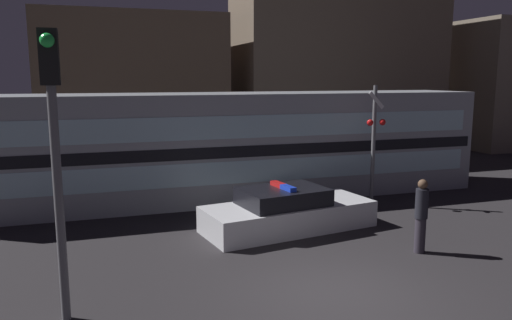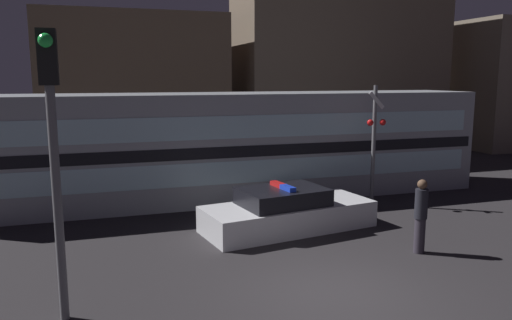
{
  "view_description": "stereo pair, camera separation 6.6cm",
  "coord_description": "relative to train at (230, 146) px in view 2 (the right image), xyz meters",
  "views": [
    {
      "loc": [
        -4.27,
        -8.32,
        4.21
      ],
      "look_at": [
        0.47,
        6.26,
        1.64
      ],
      "focal_mm": 35.0,
      "sensor_mm": 36.0,
      "label": 1
    },
    {
      "loc": [
        -4.21,
        -8.34,
        4.21
      ],
      "look_at": [
        0.47,
        6.26,
        1.64
      ],
      "focal_mm": 35.0,
      "sensor_mm": 36.0,
      "label": 2
    }
  ],
  "objects": [
    {
      "name": "police_car",
      "position": [
        0.53,
        -4.14,
        -1.34
      ],
      "size": [
        5.01,
        2.59,
        1.3
      ],
      "rotation": [
        0.0,
        0.0,
        0.16
      ],
      "color": "silver",
      "rests_on": "ground_plane"
    },
    {
      "name": "building_center",
      "position": [
        8.46,
        8.53,
        2.99
      ],
      "size": [
        11.18,
        4.6,
        9.64
      ],
      "color": "brown",
      "rests_on": "ground_plane"
    },
    {
      "name": "train",
      "position": [
        0.0,
        0.0,
        0.0
      ],
      "size": [
        18.05,
        2.92,
        3.65
      ],
      "color": "#999EA5",
      "rests_on": "ground_plane"
    },
    {
      "name": "pedestrian",
      "position": [
        2.89,
        -6.87,
        -0.9
      ],
      "size": [
        0.3,
        0.3,
        1.81
      ],
      "color": "#2D2833",
      "rests_on": "ground_plane"
    },
    {
      "name": "crossing_signal_near",
      "position": [
        4.19,
        -2.5,
        0.35
      ],
      "size": [
        0.66,
        0.3,
        3.94
      ],
      "color": "slate",
      "rests_on": "ground_plane"
    },
    {
      "name": "traffic_light_corner",
      "position": [
        -5.09,
        -7.84,
        1.43
      ],
      "size": [
        0.3,
        0.46,
        4.97
      ],
      "color": "slate",
      "rests_on": "ground_plane"
    },
    {
      "name": "building_left",
      "position": [
        -2.57,
        8.86,
        1.74
      ],
      "size": [
        8.63,
        5.26,
        7.14
      ],
      "color": "brown",
      "rests_on": "ground_plane"
    },
    {
      "name": "ground_plane",
      "position": [
        -0.18,
        -8.33,
        -1.83
      ],
      "size": [
        120.0,
        120.0,
        0.0
      ],
      "primitive_type": "plane",
      "color": "#262326"
    }
  ]
}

